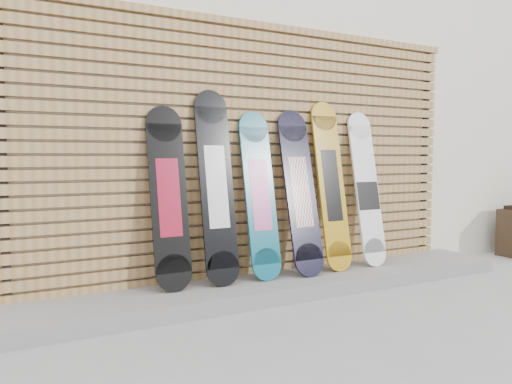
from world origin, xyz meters
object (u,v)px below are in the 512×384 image
Objects in this scene: snowboard_1 at (216,187)px; snowboard_5 at (367,189)px; snowboard_4 at (331,185)px; snowboard_0 at (169,198)px; snowboard_2 at (260,195)px; snowboard_3 at (300,192)px.

snowboard_5 is at bearing -0.46° from snowboard_1.
snowboard_1 is 1.13m from snowboard_4.
snowboard_4 is (1.13, -0.01, -0.02)m from snowboard_1.
snowboard_0 is 1.01× the size of snowboard_2.
snowboard_1 is at bearing 179.47° from snowboard_2.
snowboard_3 reaches higher than snowboard_0.
snowboard_2 is (0.79, -0.02, -0.01)m from snowboard_0.
snowboard_1 is 0.78m from snowboard_3.
snowboard_1 is 1.11× the size of snowboard_2.
snowboard_4 reaches higher than snowboard_0.
snowboard_1 is at bearing -2.23° from snowboard_0.
snowboard_5 is at bearing -0.44° from snowboard_2.
snowboard_0 is 0.79m from snowboard_2.
snowboard_0 is at bearing 178.99° from snowboard_4.
snowboard_4 is at bearing 3.70° from snowboard_3.
snowboard_1 reaches higher than snowboard_3.
snowboard_4 is 1.05× the size of snowboard_5.
snowboard_5 is at bearing -0.13° from snowboard_4.
snowboard_0 reaches higher than snowboard_2.
snowboard_4 is at bearing -0.58° from snowboard_1.
snowboard_0 is 0.99× the size of snowboard_3.
snowboard_4 is (0.35, 0.02, 0.05)m from snowboard_3.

